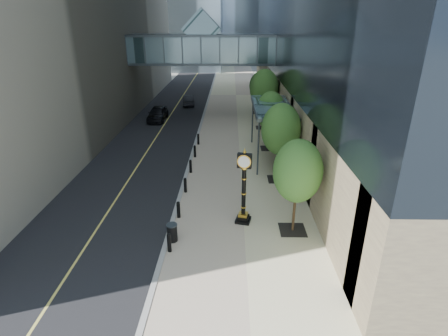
{
  "coord_description": "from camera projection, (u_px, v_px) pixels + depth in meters",
  "views": [
    {
      "loc": [
        0.23,
        -13.06,
        10.46
      ],
      "look_at": [
        -0.15,
        6.3,
        2.26
      ],
      "focal_mm": 28.0,
      "sensor_mm": 36.0,
      "label": 1
    }
  ],
  "objects": [
    {
      "name": "car_far",
      "position": [
        189.0,
        100.0,
        46.54
      ],
      "size": [
        1.9,
        4.22,
        1.34
      ],
      "primitive_type": "imported",
      "rotation": [
        0.0,
        0.0,
        3.26
      ],
      "color": "black",
      "rests_on": "road"
    },
    {
      "name": "trash_bin",
      "position": [
        172.0,
        233.0,
        17.71
      ],
      "size": [
        0.62,
        0.62,
        0.9
      ],
      "primitive_type": "cylinder",
      "rotation": [
        0.0,
        0.0,
        0.21
      ],
      "color": "black",
      "rests_on": "sidewalk"
    },
    {
      "name": "street_clock",
      "position": [
        244.0,
        192.0,
        18.88
      ],
      "size": [
        0.96,
        0.96,
        4.24
      ],
      "rotation": [
        0.0,
        0.0,
        -0.23
      ],
      "color": "black",
      "rests_on": "sidewalk"
    },
    {
      "name": "skywalk",
      "position": [
        202.0,
        47.0,
        38.94
      ],
      "size": [
        17.0,
        4.2,
        5.8
      ],
      "color": "#476D72",
      "rests_on": "ground"
    },
    {
      "name": "bollard_row",
      "position": [
        188.0,
        176.0,
        24.24
      ],
      "size": [
        0.2,
        16.2,
        0.9
      ],
      "color": "black",
      "rests_on": "sidewalk"
    },
    {
      "name": "ground",
      "position": [
        225.0,
        266.0,
        16.11
      ],
      "size": [
        320.0,
        320.0,
        0.0
      ],
      "primitive_type": "plane",
      "color": "gray",
      "rests_on": "ground"
    },
    {
      "name": "sidewalk",
      "position": [
        236.0,
        95.0,
        52.91
      ],
      "size": [
        8.0,
        180.0,
        0.06
      ],
      "primitive_type": "cube",
      "color": "tan",
      "rests_on": "ground"
    },
    {
      "name": "curb",
      "position": [
        210.0,
        95.0,
        52.98
      ],
      "size": [
        0.25,
        180.0,
        0.07
      ],
      "primitive_type": "cube",
      "color": "gray",
      "rests_on": "ground"
    },
    {
      "name": "pedestrian",
      "position": [
        276.0,
        169.0,
        24.49
      ],
      "size": [
        0.59,
        0.41,
        1.58
      ],
      "primitive_type": "imported",
      "rotation": [
        0.0,
        0.0,
        3.19
      ],
      "color": "#A8A19A",
      "rests_on": "sidewalk"
    },
    {
      "name": "road",
      "position": [
        183.0,
        95.0,
        53.06
      ],
      "size": [
        8.0,
        180.0,
        0.02
      ],
      "primitive_type": "cube",
      "color": "black",
      "rests_on": "ground"
    },
    {
      "name": "street_trees",
      "position": [
        271.0,
        107.0,
        29.47
      ],
      "size": [
        2.92,
        28.43,
        6.01
      ],
      "color": "black",
      "rests_on": "sidewalk"
    },
    {
      "name": "car_near",
      "position": [
        158.0,
        113.0,
        39.31
      ],
      "size": [
        1.89,
        4.64,
        1.58
      ],
      "primitive_type": "imported",
      "rotation": [
        0.0,
        0.0,
        -0.01
      ],
      "color": "black",
      "rests_on": "road"
    },
    {
      "name": "entrance_canopy",
      "position": [
        272.0,
        107.0,
        27.3
      ],
      "size": [
        3.0,
        8.0,
        4.38
      ],
      "color": "#383F44",
      "rests_on": "ground"
    }
  ]
}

